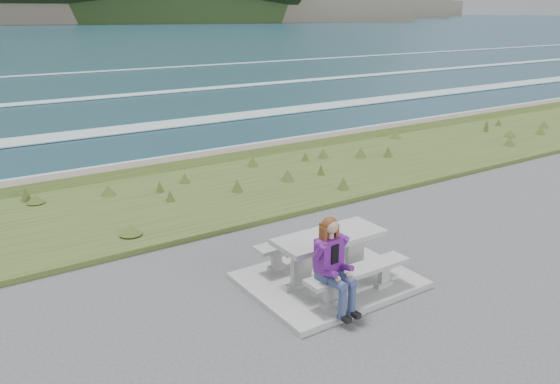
# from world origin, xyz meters

# --- Properties ---
(concrete_slab) EXTENTS (2.60, 2.10, 0.10)m
(concrete_slab) POSITION_xyz_m (0.00, 0.00, 0.05)
(concrete_slab) COLOR gray
(concrete_slab) RESTS_ON ground
(picnic_table) EXTENTS (1.80, 0.75, 0.75)m
(picnic_table) POSITION_xyz_m (0.00, 0.00, 0.68)
(picnic_table) COLOR gray
(picnic_table) RESTS_ON concrete_slab
(bench_landward) EXTENTS (1.80, 0.35, 0.45)m
(bench_landward) POSITION_xyz_m (0.00, -0.70, 0.45)
(bench_landward) COLOR gray
(bench_landward) RESTS_ON concrete_slab
(bench_seaward) EXTENTS (1.80, 0.35, 0.45)m
(bench_seaward) POSITION_xyz_m (0.00, 0.70, 0.45)
(bench_seaward) COLOR gray
(bench_seaward) RESTS_ON concrete_slab
(grass_verge) EXTENTS (160.00, 4.50, 0.22)m
(grass_verge) POSITION_xyz_m (0.00, 5.00, 0.00)
(grass_verge) COLOR #304A1C
(grass_verge) RESTS_ON ground
(shore_drop) EXTENTS (160.00, 0.80, 2.20)m
(shore_drop) POSITION_xyz_m (0.00, 7.90, 0.00)
(shore_drop) COLOR #6B6050
(shore_drop) RESTS_ON ground
(ocean) EXTENTS (1600.00, 1600.00, 0.09)m
(ocean) POSITION_xyz_m (0.00, 25.09, -1.74)
(ocean) COLOR #1C4051
(ocean) RESTS_ON ground
(headland_range) EXTENTS (729.83, 363.95, 192.33)m
(headland_range) POSITION_xyz_m (190.37, 398.36, 9.92)
(headland_range) COLOR #6B6050
(headland_range) RESTS_ON ground
(seated_woman) EXTENTS (0.42, 0.70, 1.38)m
(seated_woman) POSITION_xyz_m (-0.54, -0.83, 0.61)
(seated_woman) COLOR navy
(seated_woman) RESTS_ON concrete_slab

